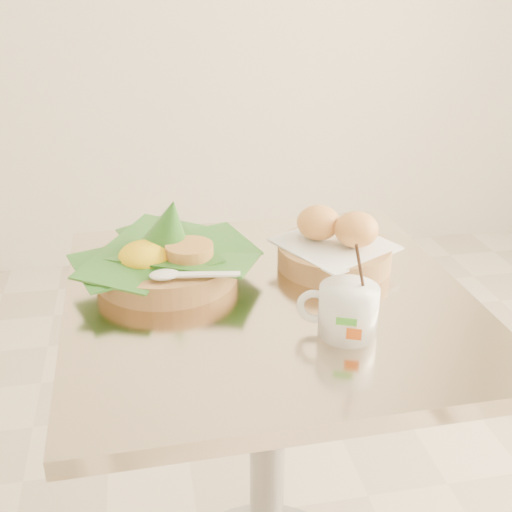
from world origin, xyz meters
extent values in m
cylinder|color=gray|center=(0.13, 0.01, 0.37)|extent=(0.07, 0.07, 0.69)
cube|color=beige|center=(0.13, 0.01, 0.73)|extent=(0.71, 0.71, 0.03)
cylinder|color=#A57846|center=(-0.04, 0.11, 0.77)|extent=(0.26, 0.26, 0.04)
cone|color=#1B611D|center=(-0.03, 0.13, 0.85)|extent=(0.15, 0.16, 0.13)
ellipsoid|color=yellow|center=(-0.08, 0.11, 0.80)|extent=(0.10, 0.10, 0.05)
cylinder|color=#CC9347|center=(0.00, 0.09, 0.81)|extent=(0.09, 0.09, 0.02)
cylinder|color=#A57846|center=(0.28, 0.11, 0.77)|extent=(0.22, 0.22, 0.04)
cube|color=white|center=(0.28, 0.11, 0.79)|extent=(0.25, 0.25, 0.01)
ellipsoid|color=#C5722D|center=(0.25, 0.13, 0.83)|extent=(0.08, 0.08, 0.06)
ellipsoid|color=#C5722D|center=(0.31, 0.08, 0.83)|extent=(0.08, 0.08, 0.06)
cylinder|color=white|center=(0.23, -0.13, 0.79)|extent=(0.09, 0.09, 0.08)
torus|color=white|center=(0.18, -0.11, 0.79)|extent=(0.06, 0.03, 0.06)
cylinder|color=#472A14|center=(0.23, -0.13, 0.83)|extent=(0.08, 0.08, 0.01)
cylinder|color=black|center=(0.24, -0.14, 0.85)|extent=(0.04, 0.03, 0.12)
cube|color=green|center=(0.21, -0.18, 0.80)|extent=(0.03, 0.01, 0.01)
cube|color=orange|center=(0.22, -0.18, 0.78)|extent=(0.02, 0.01, 0.02)
camera|label=1|loc=(-0.08, -0.96, 1.29)|focal=45.00mm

